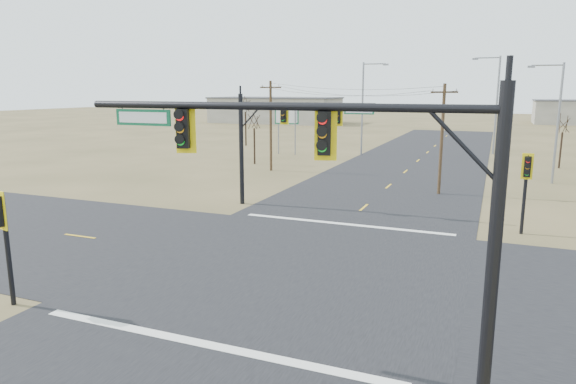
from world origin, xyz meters
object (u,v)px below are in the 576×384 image
object	(u,v)px
utility_pole_near	(442,137)
mast_arm_far	(283,126)
streetlight_b	(495,100)
streetlight_c	(364,104)
pedestal_signal_ne	(527,175)
bare_tree_b	(245,104)
utility_pole_far	(271,124)
mast_arm_near	(341,170)
highway_sign	(287,122)
pedestal_signal_sw	(1,222)
bare_tree_a	(254,120)
streetlight_a	(556,117)
bare_tree_c	(563,123)

from	to	relation	value
utility_pole_near	mast_arm_far	bearing A→B (deg)	-137.06
streetlight_b	streetlight_c	world-z (taller)	streetlight_b
pedestal_signal_ne	bare_tree_b	distance (m)	47.24
utility_pole_far	utility_pole_near	bearing A→B (deg)	-19.44
mast_arm_near	highway_sign	size ratio (longest dim) A/B	2.09
pedestal_signal_sw	bare_tree_a	distance (m)	35.74
streetlight_c	bare_tree_a	xyz separation A→B (m)	(-8.45, -11.54, -1.39)
utility_pole_far	streetlight_c	world-z (taller)	streetlight_c
pedestal_signal_sw	utility_pole_far	xyz separation A→B (m)	(-4.03, 31.64, 1.29)
bare_tree_a	utility_pole_near	bearing A→B (deg)	-24.93
bare_tree_b	pedestal_signal_sw	bearing A→B (deg)	-72.31
mast_arm_far	bare_tree_a	size ratio (longest dim) A/B	1.56
streetlight_a	utility_pole_far	bearing A→B (deg)	-179.66
utility_pole_near	utility_pole_far	distance (m)	16.78
pedestal_signal_ne	utility_pole_far	xyz separation A→B (m)	(-20.99, 14.96, 1.18)
utility_pole_near	bare_tree_b	distance (m)	37.00
streetlight_b	streetlight_c	bearing A→B (deg)	-171.19
mast_arm_near	bare_tree_a	distance (m)	40.03
utility_pole_far	streetlight_b	xyz separation A→B (m)	(18.95, 21.41, 1.99)
bare_tree_b	bare_tree_c	distance (m)	37.95
bare_tree_b	highway_sign	bearing A→B (deg)	-37.46
utility_pole_far	bare_tree_b	size ratio (longest dim) A/B	1.19
utility_pole_far	highway_sign	size ratio (longest dim) A/B	1.56
pedestal_signal_sw	bare_tree_b	xyz separation A→B (m)	(-16.07, 50.37, 2.52)
mast_arm_far	utility_pole_near	distance (m)	12.13
mast_arm_near	pedestal_signal_ne	xyz separation A→B (m)	(5.02, 16.81, -2.39)
utility_pole_far	bare_tree_a	xyz separation A→B (m)	(-3.30, 3.30, 0.17)
utility_pole_near	bare_tree_c	bearing A→B (deg)	61.51
mast_arm_near	bare_tree_c	world-z (taller)	mast_arm_near
bare_tree_b	mast_arm_near	bearing A→B (deg)	-60.98
pedestal_signal_ne	mast_arm_far	bearing A→B (deg)	174.78
pedestal_signal_sw	streetlight_a	world-z (taller)	streetlight_a
mast_arm_far	bare_tree_a	world-z (taller)	mast_arm_far
pedestal_signal_ne	bare_tree_c	xyz separation A→B (m)	(4.26, 26.78, 1.18)
mast_arm_far	pedestal_signal_sw	size ratio (longest dim) A/B	2.16
mast_arm_far	bare_tree_c	size ratio (longest dim) A/B	1.61
pedestal_signal_ne	highway_sign	distance (m)	36.33
streetlight_b	mast_arm_far	bearing A→B (deg)	-125.41
utility_pole_far	streetlight_b	world-z (taller)	streetlight_b
streetlight_b	bare_tree_c	xyz separation A→B (m)	(6.31, -9.60, -2.00)
pedestal_signal_sw	utility_pole_near	distance (m)	28.63
mast_arm_near	utility_pole_far	distance (m)	35.58
bare_tree_b	mast_arm_far	bearing A→B (deg)	-59.70
highway_sign	bare_tree_a	world-z (taller)	bare_tree_a
streetlight_b	utility_pole_near	bearing A→B (deg)	-113.25
pedestal_signal_ne	bare_tree_b	xyz separation A→B (m)	(-33.03, 33.69, 2.41)
streetlight_b	streetlight_c	distance (m)	15.29
utility_pole_far	streetlight_c	distance (m)	15.79
streetlight_b	bare_tree_b	world-z (taller)	streetlight_b
pedestal_signal_ne	bare_tree_b	size ratio (longest dim) A/B	0.62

